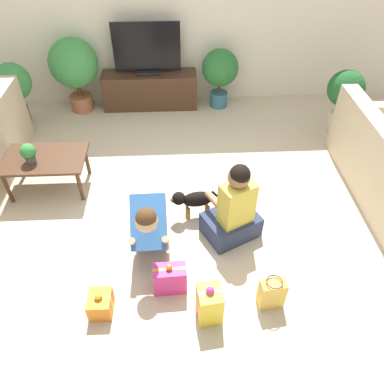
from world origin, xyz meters
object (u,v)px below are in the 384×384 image
object	(u,v)px
potted_plant_back_right	(220,71)
gift_box_a	(101,304)
tv_console	(150,90)
tabletop_plant	(28,152)
gift_box_c	(209,304)
potted_plant_back_left	(74,66)
potted_plant_corner_right	(345,93)
tv	(147,51)
dog	(193,200)
gift_bag_a	(272,293)
potted_plant_corner_left	(12,84)
person_kneeling	(150,223)
coffee_table	(45,161)
gift_box_b	(170,279)
person_sitting	(234,211)

from	to	relation	value
potted_plant_back_right	gift_box_a	bearing A→B (deg)	-111.24
potted_plant_back_right	tv_console	bearing A→B (deg)	177.28
tabletop_plant	gift_box_c	bearing A→B (deg)	-42.74
potted_plant_back_left	potted_plant_corner_right	distance (m)	3.78
tabletop_plant	potted_plant_corner_right	bearing A→B (deg)	16.29
potted_plant_back_left	potted_plant_corner_right	xyz separation A→B (m)	(3.70, -0.78, -0.12)
tv	potted_plant_back_left	world-z (taller)	tv
tv	gift_box_a	world-z (taller)	tv
potted_plant_back_left	dog	bearing A→B (deg)	-56.50
potted_plant_corner_right	gift_bag_a	bearing A→B (deg)	-118.71
gift_box_a	potted_plant_corner_left	bearing A→B (deg)	115.97
dog	tabletop_plant	bearing A→B (deg)	-112.66
person_kneeling	tabletop_plant	size ratio (longest dim) A/B	3.63
potted_plant_back_left	person_kneeling	size ratio (longest dim) A/B	1.34
potted_plant_back_left	potted_plant_back_right	size ratio (longest dim) A/B	1.22
dog	gift_bag_a	size ratio (longest dim) A/B	1.63
coffee_table	potted_plant_back_right	size ratio (longest dim) A/B	1.03
tv_console	gift_box_a	bearing A→B (deg)	-94.97
potted_plant_corner_left	tv_console	bearing A→B (deg)	11.45
tv	potted_plant_corner_right	distance (m)	2.79
gift_bag_a	tv	bearing A→B (deg)	107.86
potted_plant_back_left	tabletop_plant	world-z (taller)	potted_plant_back_left
tv	gift_box_b	xyz separation A→B (m)	(0.28, -3.36, -0.72)
potted_plant_corner_right	dog	xyz separation A→B (m)	(-2.11, -1.62, -0.34)
dog	potted_plant_back_right	bearing A→B (deg)	160.69
gift_box_a	gift_box_c	xyz separation A→B (m)	(0.92, -0.09, 0.07)
potted_plant_back_left	gift_bag_a	size ratio (longest dim) A/B	3.36
dog	person_sitting	bearing A→B (deg)	45.30
coffee_table	person_kneeling	xyz separation A→B (m)	(1.21, -0.98, -0.03)
potted_plant_corner_left	dog	xyz separation A→B (m)	(2.39, -2.07, -0.35)
person_kneeling	gift_bag_a	bearing A→B (deg)	-34.66
coffee_table	gift_box_a	bearing A→B (deg)	-64.49
gift_bag_a	tabletop_plant	xyz separation A→B (m)	(-2.37, 1.60, 0.40)
tv	tabletop_plant	size ratio (longest dim) A/B	4.29
coffee_table	gift_box_b	xyz separation A→B (m)	(1.39, -1.47, -0.24)
dog	gift_bag_a	bearing A→B (deg)	21.87
person_sitting	potted_plant_back_left	bearing A→B (deg)	-80.49
potted_plant_corner_right	tabletop_plant	xyz separation A→B (m)	(-3.87, -1.13, -0.02)
tv_console	person_sitting	size ratio (longest dim) A/B	1.53
coffee_table	dog	world-z (taller)	coffee_table
person_sitting	potted_plant_back_right	bearing A→B (deg)	-119.61
tv	potted_plant_back_left	bearing A→B (deg)	-177.28
person_sitting	gift_box_a	size ratio (longest dim) A/B	3.64
person_sitting	gift_bag_a	bearing A→B (deg)	79.13
gift_bag_a	tabletop_plant	world-z (taller)	tabletop_plant
tv	tabletop_plant	xyz separation A→B (m)	(-1.22, -1.96, -0.31)
potted_plant_back_right	gift_box_b	distance (m)	3.43
potted_plant_back_right	tabletop_plant	size ratio (longest dim) A/B	3.98
gift_box_a	potted_plant_corner_right	bearing A→B (deg)	42.75
potted_plant_corner_right	person_sitting	bearing A→B (deg)	-132.06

